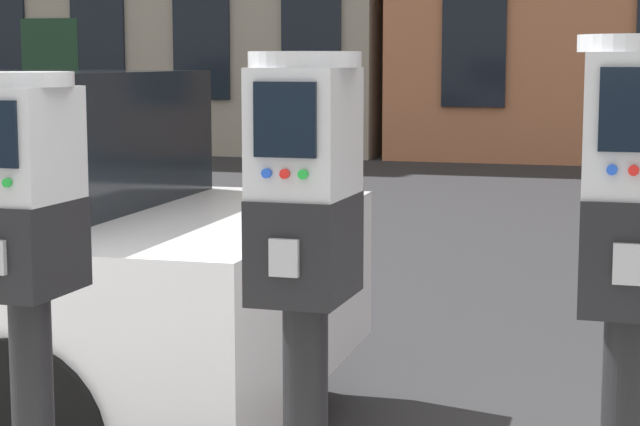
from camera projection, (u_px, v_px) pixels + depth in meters
The scene contains 3 objects.
parking_meter_near_kerb at pixel (28, 266), 2.36m from camera, with size 0.22×0.25×1.30m.
parking_meter_twin_adjacent at pixel (305, 268), 2.19m from camera, with size 0.22×0.25×1.34m.
parking_meter_end_of_row at pixel (632, 276), 2.01m from camera, with size 0.22×0.25×1.37m.
Camera 1 is at (1.04, -2.28, 1.47)m, focal length 63.28 mm.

